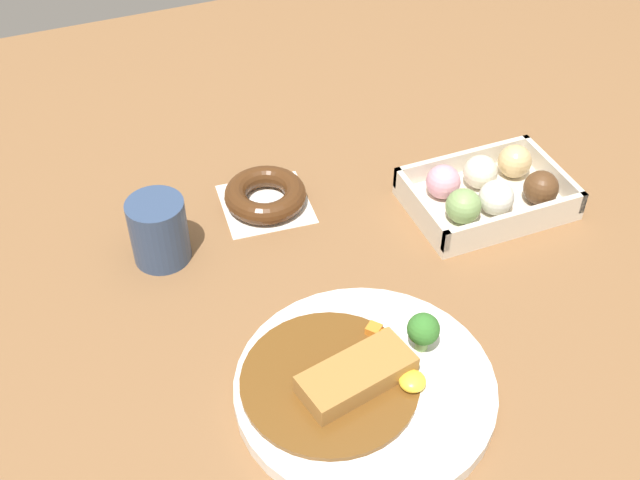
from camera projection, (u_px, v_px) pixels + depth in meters
ground_plane at (388, 282)px, 0.97m from camera, size 1.60×1.60×0.00m
curry_plate at (363, 384)px, 0.84m from camera, size 0.28×0.28×0.07m
donut_box at (488, 191)px, 1.06m from camera, size 0.21×0.14×0.06m
chocolate_ring_donut at (265, 195)px, 1.07m from camera, size 0.12×0.12×0.03m
coffee_mug at (159, 231)px, 0.97m from camera, size 0.07×0.07×0.09m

